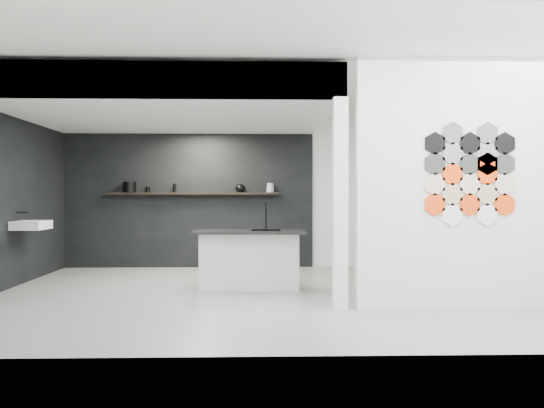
{
  "coord_description": "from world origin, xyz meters",
  "views": [
    {
      "loc": [
        -0.15,
        -7.72,
        1.26
      ],
      "look_at": [
        0.1,
        0.3,
        1.15
      ],
      "focal_mm": 40.0,
      "sensor_mm": 36.0,
      "label": 1
    }
  ],
  "objects_px": {
    "kitchen_island": "(250,259)",
    "kettle": "(240,188)",
    "bottle_dark": "(175,188)",
    "utensil_cup": "(148,189)",
    "partition_panel": "(465,183)",
    "glass_vase": "(270,188)",
    "stockpot": "(130,187)",
    "glass_bowl": "(270,190)",
    "wall_basin": "(31,225)"
  },
  "relations": [
    {
      "from": "partition_panel",
      "to": "kitchen_island",
      "type": "bearing_deg",
      "value": 149.09
    },
    {
      "from": "partition_panel",
      "to": "glass_vase",
      "type": "bearing_deg",
      "value": 118.23
    },
    {
      "from": "partition_panel",
      "to": "utensil_cup",
      "type": "bearing_deg",
      "value": 137.43
    },
    {
      "from": "glass_vase",
      "to": "utensil_cup",
      "type": "xyz_separation_m",
      "value": [
        -2.13,
        0.0,
        -0.03
      ]
    },
    {
      "from": "partition_panel",
      "to": "bottle_dark",
      "type": "height_order",
      "value": "partition_panel"
    },
    {
      "from": "kettle",
      "to": "glass_vase",
      "type": "distance_m",
      "value": 0.53
    },
    {
      "from": "glass_bowl",
      "to": "wall_basin",
      "type": "bearing_deg",
      "value": -148.65
    },
    {
      "from": "bottle_dark",
      "to": "utensil_cup",
      "type": "xyz_separation_m",
      "value": [
        -0.46,
        0.0,
        -0.03
      ]
    },
    {
      "from": "glass_vase",
      "to": "bottle_dark",
      "type": "height_order",
      "value": "glass_vase"
    },
    {
      "from": "kettle",
      "to": "utensil_cup",
      "type": "height_order",
      "value": "kettle"
    },
    {
      "from": "stockpot",
      "to": "glass_bowl",
      "type": "bearing_deg",
      "value": 0.0
    },
    {
      "from": "stockpot",
      "to": "kitchen_island",
      "type": "bearing_deg",
      "value": -49.02
    },
    {
      "from": "glass_vase",
      "to": "bottle_dark",
      "type": "bearing_deg",
      "value": 180.0
    },
    {
      "from": "wall_basin",
      "to": "stockpot",
      "type": "bearing_deg",
      "value": 65.41
    },
    {
      "from": "wall_basin",
      "to": "utensil_cup",
      "type": "distance_m",
      "value": 2.47
    },
    {
      "from": "kitchen_island",
      "to": "partition_panel",
      "type": "bearing_deg",
      "value": -29.1
    },
    {
      "from": "glass_vase",
      "to": "utensil_cup",
      "type": "distance_m",
      "value": 2.13
    },
    {
      "from": "partition_panel",
      "to": "utensil_cup",
      "type": "height_order",
      "value": "partition_panel"
    },
    {
      "from": "partition_panel",
      "to": "wall_basin",
      "type": "distance_m",
      "value": 5.78
    },
    {
      "from": "partition_panel",
      "to": "stockpot",
      "type": "bearing_deg",
      "value": 139.47
    },
    {
      "from": "partition_panel",
      "to": "glass_vase",
      "type": "relative_size",
      "value": 17.44
    },
    {
      "from": "partition_panel",
      "to": "stockpot",
      "type": "relative_size",
      "value": 12.73
    },
    {
      "from": "stockpot",
      "to": "bottle_dark",
      "type": "xyz_separation_m",
      "value": [
        0.77,
        0.0,
        -0.01
      ]
    },
    {
      "from": "glass_bowl",
      "to": "kettle",
      "type": "bearing_deg",
      "value": 180.0
    },
    {
      "from": "glass_vase",
      "to": "partition_panel",
      "type": "bearing_deg",
      "value": -61.77
    },
    {
      "from": "stockpot",
      "to": "glass_bowl",
      "type": "xyz_separation_m",
      "value": [
        2.45,
        0.0,
        -0.04
      ]
    },
    {
      "from": "kitchen_island",
      "to": "glass_bowl",
      "type": "relative_size",
      "value": 11.41
    },
    {
      "from": "kitchen_island",
      "to": "glass_bowl",
      "type": "distance_m",
      "value": 2.62
    },
    {
      "from": "glass_bowl",
      "to": "glass_vase",
      "type": "distance_m",
      "value": 0.03
    },
    {
      "from": "utensil_cup",
      "to": "kettle",
      "type": "bearing_deg",
      "value": 0.0
    },
    {
      "from": "utensil_cup",
      "to": "bottle_dark",
      "type": "bearing_deg",
      "value": 0.0
    },
    {
      "from": "kettle",
      "to": "utensil_cup",
      "type": "xyz_separation_m",
      "value": [
        -1.61,
        0.0,
        -0.02
      ]
    },
    {
      "from": "kettle",
      "to": "bottle_dark",
      "type": "xyz_separation_m",
      "value": [
        -1.14,
        0.0,
        0.0
      ]
    },
    {
      "from": "wall_basin",
      "to": "bottle_dark",
      "type": "height_order",
      "value": "bottle_dark"
    },
    {
      "from": "kitchen_island",
      "to": "kettle",
      "type": "height_order",
      "value": "kettle"
    },
    {
      "from": "partition_panel",
      "to": "wall_basin",
      "type": "xyz_separation_m",
      "value": [
        -5.46,
        1.8,
        -0.55
      ]
    },
    {
      "from": "glass_vase",
      "to": "utensil_cup",
      "type": "bearing_deg",
      "value": 180.0
    },
    {
      "from": "glass_bowl",
      "to": "utensil_cup",
      "type": "relative_size",
      "value": 1.35
    },
    {
      "from": "kitchen_island",
      "to": "bottle_dark",
      "type": "distance_m",
      "value": 2.92
    },
    {
      "from": "stockpot",
      "to": "partition_panel",
      "type": "bearing_deg",
      "value": -40.53
    },
    {
      "from": "bottle_dark",
      "to": "glass_vase",
      "type": "bearing_deg",
      "value": 0.0
    },
    {
      "from": "glass_bowl",
      "to": "bottle_dark",
      "type": "xyz_separation_m",
      "value": [
        -1.67,
        0.0,
        0.03
      ]
    },
    {
      "from": "partition_panel",
      "to": "glass_vase",
      "type": "height_order",
      "value": "partition_panel"
    },
    {
      "from": "partition_panel",
      "to": "utensil_cup",
      "type": "distance_m",
      "value": 5.71
    },
    {
      "from": "glass_vase",
      "to": "wall_basin",
      "type": "bearing_deg",
      "value": -148.65
    },
    {
      "from": "partition_panel",
      "to": "bottle_dark",
      "type": "xyz_separation_m",
      "value": [
        -3.75,
        3.87,
        -0.0
      ]
    },
    {
      "from": "partition_panel",
      "to": "kettle",
      "type": "height_order",
      "value": "partition_panel"
    },
    {
      "from": "wall_basin",
      "to": "kitchen_island",
      "type": "distance_m",
      "value": 3.09
    },
    {
      "from": "partition_panel",
      "to": "kettle",
      "type": "xyz_separation_m",
      "value": [
        -2.6,
        3.87,
        -0.01
      ]
    },
    {
      "from": "partition_panel",
      "to": "kitchen_island",
      "type": "relative_size",
      "value": 1.84
    }
  ]
}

